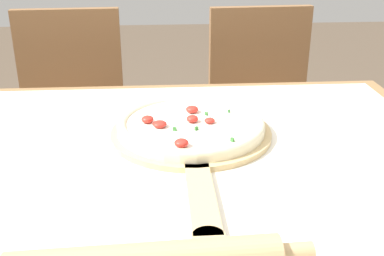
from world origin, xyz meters
TOP-DOWN VIEW (x-y plane):
  - dining_table at (0.00, 0.00)m, footprint 1.21×0.97m
  - towel_cloth at (0.00, 0.00)m, footprint 1.13×0.89m
  - pizza_peel at (0.04, 0.09)m, footprint 0.35×0.58m
  - pizza at (0.04, 0.12)m, footprint 0.32×0.32m
  - chair_left at (-0.35, 0.84)m, footprint 0.42×0.42m
  - chair_right at (0.36, 0.84)m, footprint 0.42×0.42m

SIDE VIEW (x-z plane):
  - chair_left at x=-0.35m, z-range 0.06..0.93m
  - chair_right at x=0.36m, z-range 0.06..0.93m
  - dining_table at x=0.00m, z-range 0.26..0.98m
  - towel_cloth at x=0.00m, z-range 0.73..0.73m
  - pizza_peel at x=0.04m, z-range 0.73..0.74m
  - pizza at x=0.04m, z-range 0.74..0.77m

